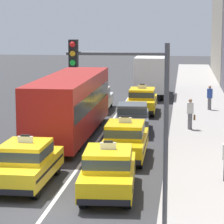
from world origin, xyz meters
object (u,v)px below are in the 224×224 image
object	(u,v)px
taxi_left_nearest	(27,163)
taxi_right_second	(125,140)
bus_left_second	(70,103)
sedan_left_third	(97,98)
sedan_right_third	(132,117)
box_truck_right_fifth	(151,74)
pedestrian_near_crosswalk	(190,114)
taxi_right_fourth	(142,100)
traffic_light_pole	(132,103)
pedestrian_by_storefront	(210,98)
taxi_right_nearest	(108,170)

from	to	relation	value
taxi_left_nearest	taxi_right_second	xyz separation A→B (m)	(3.22, 4.49, 0.00)
bus_left_second	sedan_left_third	distance (m)	8.96
sedan_right_third	box_truck_right_fifth	xyz separation A→B (m)	(0.17, 14.82, 0.93)
sedan_left_third	sedan_right_third	xyz separation A→B (m)	(3.05, -7.24, 0.00)
bus_left_second	taxi_right_second	size ratio (longest dim) A/B	2.45
pedestrian_near_crosswalk	taxi_left_nearest	bearing A→B (deg)	-118.92
taxi_right_fourth	bus_left_second	bearing A→B (deg)	-111.66
taxi_right_fourth	sedan_left_third	bearing A→B (deg)	164.02
pedestrian_near_crosswalk	sedan_right_third	bearing A→B (deg)	-172.28
traffic_light_pole	pedestrian_by_storefront	bearing A→B (deg)	81.99
sedan_right_third	traffic_light_pole	bearing A→B (deg)	-84.92
taxi_left_nearest	taxi_right_second	size ratio (longest dim) A/B	1.00
sedan_left_third	taxi_right_fourth	world-z (taller)	taxi_right_fourth
taxi_left_nearest	box_truck_right_fifth	xyz separation A→B (m)	(3.14, 25.48, 0.90)
taxi_right_nearest	box_truck_right_fifth	xyz separation A→B (m)	(-0.02, 26.15, 0.90)
taxi_left_nearest	bus_left_second	bearing A→B (deg)	90.96
pedestrian_near_crosswalk	pedestrian_by_storefront	world-z (taller)	pedestrian_near_crosswalk
taxi_right_nearest	traffic_light_pole	xyz separation A→B (m)	(1.15, -3.66, 2.94)
taxi_right_fourth	taxi_right_nearest	bearing A→B (deg)	-89.61
taxi_left_nearest	pedestrian_near_crosswalk	size ratio (longest dim) A/B	2.70
taxi_left_nearest	taxi_right_second	bearing A→B (deg)	54.36
bus_left_second	taxi_right_second	world-z (taller)	bus_left_second
pedestrian_by_storefront	traffic_light_pole	distance (m)	22.91
bus_left_second	taxi_right_fourth	world-z (taller)	bus_left_second
bus_left_second	traffic_light_pole	size ratio (longest dim) A/B	2.01
bus_left_second	pedestrian_by_storefront	size ratio (longest dim) A/B	6.92
pedestrian_near_crosswalk	traffic_light_pole	world-z (taller)	traffic_light_pole
taxi_right_nearest	bus_left_second	bearing A→B (deg)	108.87
taxi_left_nearest	taxi_right_fourth	size ratio (longest dim) A/B	1.00
sedan_right_third	pedestrian_near_crosswalk	bearing A→B (deg)	7.72
pedestrian_near_crosswalk	pedestrian_by_storefront	distance (m)	7.22
taxi_right_second	traffic_light_pole	distance (m)	9.36
box_truck_right_fifth	pedestrian_by_storefront	xyz separation A→B (m)	(4.33, -7.30, -0.81)
sedan_right_third	box_truck_right_fifth	world-z (taller)	box_truck_right_fifth
sedan_right_third	taxi_right_fourth	size ratio (longest dim) A/B	0.96
bus_left_second	sedan_left_third	world-z (taller)	bus_left_second
taxi_right_nearest	pedestrian_by_storefront	world-z (taller)	taxi_right_nearest
box_truck_right_fifth	pedestrian_by_storefront	size ratio (longest dim) A/B	4.30
pedestrian_near_crosswalk	pedestrian_by_storefront	xyz separation A→B (m)	(1.35, 7.09, -0.03)
taxi_left_nearest	taxi_right_nearest	distance (m)	3.22
taxi_right_nearest	sedan_right_third	world-z (taller)	taxi_right_nearest
sedan_left_third	pedestrian_near_crosswalk	world-z (taller)	pedestrian_near_crosswalk
pedestrian_by_storefront	taxi_right_nearest	bearing A→B (deg)	-102.90
bus_left_second	pedestrian_near_crosswalk	distance (m)	6.67
bus_left_second	pedestrian_near_crosswalk	world-z (taller)	bus_left_second
taxi_right_second	pedestrian_near_crosswalk	size ratio (longest dim) A/B	2.70
box_truck_right_fifth	traffic_light_pole	xyz separation A→B (m)	(1.16, -29.81, 2.04)
pedestrian_near_crosswalk	pedestrian_by_storefront	bearing A→B (deg)	79.25
taxi_left_nearest	taxi_right_nearest	world-z (taller)	same
bus_left_second	sedan_right_third	distance (m)	3.67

